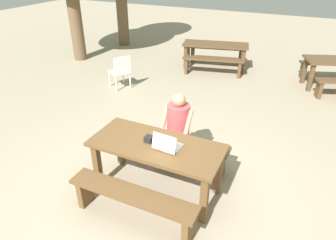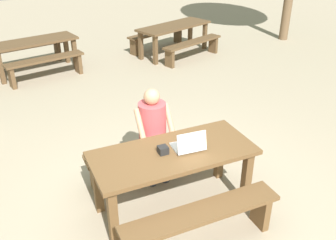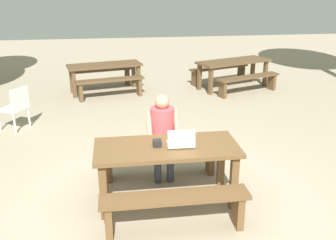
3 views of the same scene
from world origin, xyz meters
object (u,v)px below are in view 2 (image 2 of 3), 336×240
(small_pouch, at_px, (163,150))
(picnic_table_front, at_px, (173,160))
(picnic_table_mid, at_px, (174,30))
(person_seated, at_px, (153,127))
(laptop, at_px, (189,145))
(picnic_table_rear, at_px, (34,46))

(small_pouch, bearing_deg, picnic_table_front, -3.71)
(picnic_table_mid, bearing_deg, person_seated, -138.35)
(picnic_table_front, relative_size, person_seated, 1.45)
(laptop, xyz_separation_m, small_pouch, (-0.29, 0.04, -0.02))
(picnic_table_rear, bearing_deg, laptop, -91.85)
(laptop, bearing_deg, picnic_table_mid, -109.96)
(person_seated, relative_size, picnic_table_mid, 0.59)
(person_seated, bearing_deg, picnic_table_rear, 100.46)
(picnic_table_front, xyz_separation_m, picnic_table_mid, (2.50, 5.25, -0.03))
(person_seated, xyz_separation_m, picnic_table_mid, (2.47, 4.61, -0.12))
(person_seated, bearing_deg, small_pouch, -103.30)
(small_pouch, distance_m, person_seated, 0.65)
(picnic_table_rear, bearing_deg, person_seated, -92.04)
(small_pouch, height_order, person_seated, person_seated)
(person_seated, height_order, picnic_table_rear, person_seated)
(laptop, height_order, small_pouch, laptop)
(picnic_table_front, height_order, laptop, laptop)
(person_seated, height_order, picnic_table_mid, person_seated)
(person_seated, bearing_deg, picnic_table_mid, 61.84)
(laptop, xyz_separation_m, picnic_table_rear, (-1.00, 5.33, -0.23))
(picnic_table_rear, bearing_deg, picnic_table_mid, -13.41)
(picnic_table_front, height_order, small_pouch, small_pouch)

